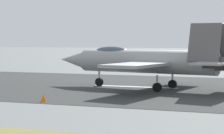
{
  "coord_description": "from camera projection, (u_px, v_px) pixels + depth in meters",
  "views": [
    {
      "loc": [
        -12.04,
        40.34,
        4.33
      ],
      "look_at": [
        0.66,
        6.41,
        2.2
      ],
      "focal_mm": 73.88,
      "sensor_mm": 36.0,
      "label": 1
    }
  ],
  "objects": [
    {
      "name": "ground_plane",
      "position": [
        143.0,
        87.0,
        42.18
      ],
      "size": [
        400.0,
        400.0,
        0.0
      ],
      "primitive_type": "plane",
      "color": "slate"
    },
    {
      "name": "marker_cone_mid",
      "position": [
        44.0,
        98.0,
        32.15
      ],
      "size": [
        0.44,
        0.44,
        0.55
      ],
      "primitive_type": "cone",
      "color": "orange",
      "rests_on": "ground"
    },
    {
      "name": "runway_strip",
      "position": [
        143.0,
        87.0,
        42.18
      ],
      "size": [
        240.0,
        26.0,
        0.02
      ],
      "color": "#323434",
      "rests_on": "ground"
    },
    {
      "name": "fighter_jet",
      "position": [
        145.0,
        61.0,
        40.7
      ],
      "size": [
        17.78,
        14.31,
        5.69
      ],
      "color": "#94989A",
      "rests_on": "ground"
    }
  ]
}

